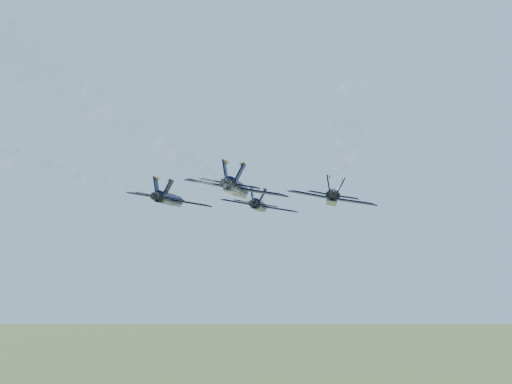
% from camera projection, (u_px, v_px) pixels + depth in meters
% --- Properties ---
extents(jet_lead, '(12.05, 15.86, 3.77)m').
position_uv_depth(jet_lead, '(259.00, 206.00, 111.08)').
color(jet_lead, black).
extents(jet_left, '(12.05, 15.86, 3.77)m').
position_uv_depth(jet_left, '(169.00, 199.00, 98.72)').
color(jet_left, black).
extents(jet_right, '(12.05, 15.86, 3.77)m').
position_uv_depth(jet_right, '(332.00, 198.00, 96.68)').
color(jet_right, black).
extents(jet_slot, '(12.05, 15.86, 3.77)m').
position_uv_depth(jet_slot, '(237.00, 188.00, 82.43)').
color(jet_slot, black).
extents(smoke_trail_lead, '(9.62, 60.24, 2.24)m').
position_uv_depth(smoke_trail_lead, '(216.00, 170.00, 65.15)').
color(smoke_trail_lead, white).
extents(smoke_trail_left, '(9.62, 60.24, 2.24)m').
position_uv_depth(smoke_trail_left, '(38.00, 149.00, 52.79)').
color(smoke_trail_left, white).
extents(smoke_trail_right, '(9.62, 60.24, 2.24)m').
position_uv_depth(smoke_trail_right, '(343.00, 145.00, 50.75)').
color(smoke_trail_right, white).
extents(smoke_trail_slot, '(9.62, 60.24, 2.24)m').
position_uv_depth(smoke_trail_slot, '(130.00, 101.00, 36.50)').
color(smoke_trail_slot, white).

